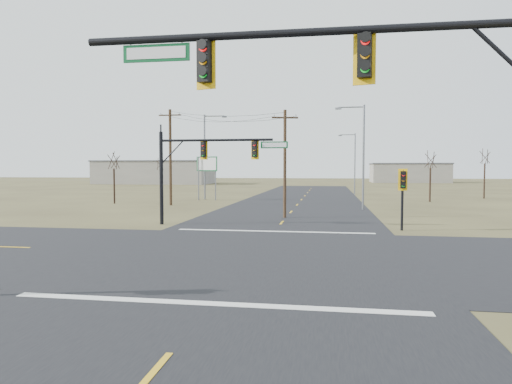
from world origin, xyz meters
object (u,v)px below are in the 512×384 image
at_px(mast_arm_near, 384,94).
at_px(highway_sign, 207,169).
at_px(pedestal_signal_ne, 403,185).
at_px(bare_tree_c, 431,159).
at_px(streetlight_b, 354,160).
at_px(bare_tree_d, 485,156).
at_px(streetlight_a, 361,151).
at_px(utility_pole_far, 170,156).
at_px(bare_tree_b, 160,164).
at_px(bare_tree_a, 114,160).
at_px(utility_pole_near, 285,162).
at_px(streetlight_c, 206,152).
at_px(mast_arm_far, 206,157).

relative_size(mast_arm_near, highway_sign, 2.14).
bearing_deg(pedestal_signal_ne, bare_tree_c, 80.65).
xyz_separation_m(streetlight_b, bare_tree_d, (16.05, -6.69, 0.37)).
distance_m(pedestal_signal_ne, streetlight_a, 14.44).
distance_m(pedestal_signal_ne, highway_sign, 30.80).
bearing_deg(utility_pole_far, bare_tree_b, 114.12).
xyz_separation_m(bare_tree_a, bare_tree_b, (-0.94, 16.24, -0.24)).
bearing_deg(streetlight_b, utility_pole_near, -102.01).
distance_m(streetlight_a, streetlight_b, 25.56).
height_order(mast_arm_near, streetlight_c, streetlight_c).
relative_size(mast_arm_far, bare_tree_d, 1.31).
xyz_separation_m(highway_sign, streetlight_c, (-0.47, 1.57, 2.10)).
height_order(utility_pole_near, bare_tree_d, utility_pole_near).
bearing_deg(streetlight_c, bare_tree_d, -12.15).
relative_size(utility_pole_far, streetlight_b, 1.10).
relative_size(streetlight_b, bare_tree_d, 1.34).
bearing_deg(utility_pole_near, mast_arm_far, -132.02).
xyz_separation_m(streetlight_c, bare_tree_b, (-9.15, 8.12, -1.36)).
bearing_deg(streetlight_c, utility_pole_far, -121.69).
bearing_deg(utility_pole_far, highway_sign, 77.31).
height_order(mast_arm_near, bare_tree_c, mast_arm_near).
bearing_deg(streetlight_b, bare_tree_b, -168.54).
xyz_separation_m(utility_pole_near, streetlight_b, (6.98, 33.55, 0.67)).
bearing_deg(bare_tree_d, streetlight_b, 157.37).
bearing_deg(utility_pole_far, mast_arm_near, -62.70).
height_order(streetlight_a, streetlight_c, streetlight_c).
relative_size(mast_arm_near, bare_tree_c, 1.80).
bearing_deg(mast_arm_near, bare_tree_c, 91.29).
height_order(streetlight_b, bare_tree_b, streetlight_b).
bearing_deg(bare_tree_b, pedestal_signal_ne, -49.85).
bearing_deg(streetlight_c, mast_arm_far, -98.67).
bearing_deg(bare_tree_c, bare_tree_a, -166.99).
xyz_separation_m(streetlight_b, bare_tree_a, (-26.80, -21.99, -0.29)).
distance_m(utility_pole_near, bare_tree_b, 34.69).
bearing_deg(streetlight_b, bare_tree_d, -22.89).
bearing_deg(bare_tree_c, pedestal_signal_ne, -105.28).
relative_size(mast_arm_near, bare_tree_b, 2.00).
xyz_separation_m(utility_pole_far, streetlight_a, (19.21, -2.25, 0.29)).
height_order(streetlight_c, bare_tree_c, streetlight_c).
distance_m(streetlight_c, bare_tree_d, 35.38).
distance_m(mast_arm_near, bare_tree_b, 57.45).
height_order(utility_pole_near, bare_tree_b, utility_pole_near).
bearing_deg(streetlight_b, streetlight_c, -143.51).
bearing_deg(bare_tree_b, highway_sign, -45.19).
xyz_separation_m(bare_tree_a, bare_tree_c, (34.70, 8.02, 0.15)).
bearing_deg(utility_pole_far, pedestal_signal_ne, -38.26).
distance_m(bare_tree_a, bare_tree_d, 45.51).
xyz_separation_m(mast_arm_far, utility_pole_far, (-8.09, 15.59, 0.55)).
height_order(highway_sign, streetlight_b, streetlight_b).
bearing_deg(streetlight_a, streetlight_c, 162.24).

